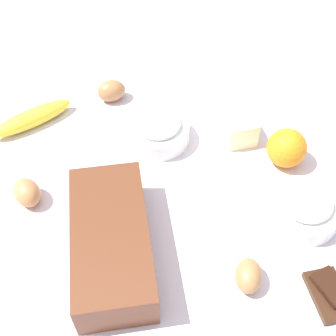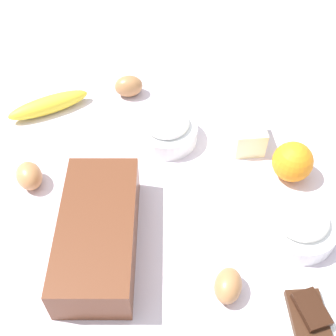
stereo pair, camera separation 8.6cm
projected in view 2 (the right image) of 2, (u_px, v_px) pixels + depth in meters
ground_plane at (168, 184)px, 0.90m from camera, size 2.40×2.40×0.02m
loaf_pan at (98, 232)px, 0.77m from camera, size 0.28×0.14×0.08m
flour_bowl at (299, 224)px, 0.79m from camera, size 0.14×0.14×0.06m
sugar_bowl at (167, 129)px, 0.95m from camera, size 0.14×0.14×0.07m
banana at (49, 105)px, 1.02m from camera, size 0.12×0.19×0.04m
orange_fruit at (293, 162)px, 0.87m from camera, size 0.08×0.08×0.08m
butter_block at (247, 134)px, 0.94m from camera, size 0.09×0.07×0.06m
egg_near_butter at (228, 285)px, 0.72m from camera, size 0.07×0.06×0.05m
egg_beside_bowl at (30, 174)px, 0.87m from camera, size 0.08×0.07×0.05m
egg_loose at (129, 86)px, 1.05m from camera, size 0.06×0.07×0.05m
chocolate_plate at (307, 318)px, 0.70m from camera, size 0.13×0.13×0.03m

